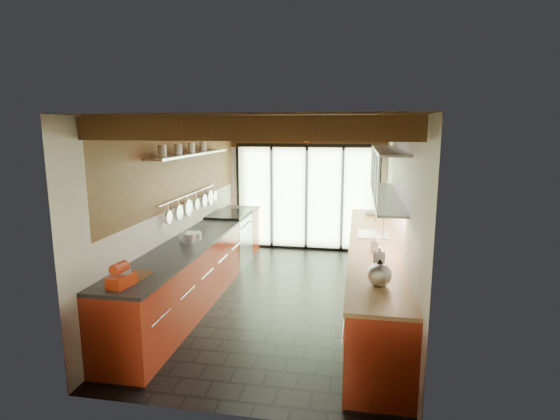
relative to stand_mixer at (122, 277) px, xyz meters
The scene contains 18 objects.
ground 2.77m from the stand_mixer, 60.47° to the left, with size 5.50×5.50×0.00m, color black.
room_shell 2.65m from the stand_mixer, 60.47° to the left, with size 5.50×5.50×5.50m.
ceiling_beams 3.25m from the stand_mixer, 64.15° to the left, with size 3.14×5.06×4.90m.
glass_door 5.14m from the stand_mixer, 75.57° to the left, with size 2.95×0.10×2.90m.
left_counter 2.31m from the stand_mixer, 90.13° to the left, with size 0.68×5.00×0.92m.
range_stove 3.73m from the stand_mixer, 90.08° to the left, with size 0.66×0.90×0.97m.
right_counter 3.44m from the stand_mixer, 41.41° to the left, with size 0.68×5.00×0.92m.
sink_assembly 3.68m from the stand_mixer, 45.94° to the left, with size 0.45×0.52×0.43m.
upper_cabinets_right 3.80m from the stand_mixer, 43.28° to the left, with size 0.34×3.00×3.00m.
left_wall_fixtures 2.65m from the stand_mixer, 94.54° to the left, with size 0.28×2.60×0.96m.
stand_mixer is the anchor object (origin of this frame).
pot_large 1.72m from the stand_mixer, 90.00° to the left, with size 0.22×0.22×0.14m, color silver.
pot_small 1.90m from the stand_mixer, 90.00° to the left, with size 0.27×0.27×0.10m, color silver.
cutting_board 0.30m from the stand_mixer, 90.00° to the left, with size 0.22×0.31×0.03m, color brown.
kettle 2.59m from the stand_mixer, 10.95° to the left, with size 0.29×0.33×0.29m.
paper_towel 2.63m from the stand_mixer, 14.76° to the left, with size 0.16×0.16×0.34m.
soap_bottle 3.08m from the stand_mixer, 34.37° to the left, with size 0.10×0.10×0.22m, color silver.
bowl 4.90m from the stand_mixer, 58.75° to the left, with size 0.21×0.21×0.05m, color silver.
Camera 1 is at (1.03, -6.05, 2.48)m, focal length 28.00 mm.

